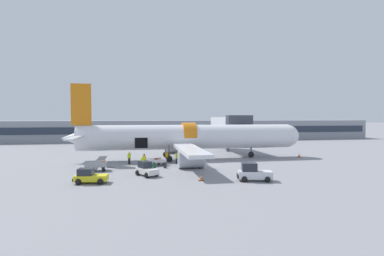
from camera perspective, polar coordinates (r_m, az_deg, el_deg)
ground_plane at (r=38.82m, az=2.38°, el=-6.96°), size 500.00×500.00×0.00m
terminal_strip at (r=79.56m, az=-4.21°, el=-0.42°), size 109.66×10.06×5.17m
jet_bridge_stub at (r=52.33m, az=7.19°, el=0.36°), size 3.99×13.22×6.39m
airplane at (r=43.20m, az=-1.25°, el=-1.87°), size 34.53×29.41×10.63m
baggage_tug_lead at (r=29.54m, az=11.61°, el=-8.45°), size 3.47×2.22×1.73m
baggage_tug_mid at (r=29.53m, az=-18.89°, el=-8.78°), size 3.14×2.06×1.38m
baggage_tug_rear at (r=31.79m, az=-8.65°, el=-7.88°), size 2.48×2.97×1.46m
baggage_cart_loading at (r=38.31m, az=-6.92°, el=-6.43°), size 3.47×2.59×0.88m
baggage_cart_queued at (r=35.85m, az=-17.66°, el=-6.97°), size 3.39×2.21×1.13m
ground_crew_loader_a at (r=40.29m, az=-4.85°, el=-5.44°), size 0.43×0.55×1.57m
ground_crew_loader_b at (r=39.70m, az=-11.88°, el=-5.53°), size 0.53×0.53×1.65m
ground_crew_driver at (r=35.23m, az=-9.27°, el=-6.42°), size 0.55×0.55×1.72m
ground_crew_supervisor at (r=39.19m, az=-2.95°, el=-5.65°), size 0.49×0.51×1.57m
ground_crew_helper at (r=36.21m, az=-9.10°, el=-6.15°), size 0.57×0.57×1.77m
suitcase_on_tarmac_upright at (r=36.21m, az=-5.14°, el=-7.24°), size 0.41×0.32×0.58m
suitcase_on_tarmac_spare at (r=35.82m, az=-7.23°, el=-7.21°), size 0.42×0.37×0.76m
safety_cone_nose at (r=48.33m, az=19.74°, el=-4.93°), size 0.55×0.55×0.63m
safety_cone_engine_left at (r=29.14m, az=1.75°, el=-9.40°), size 0.47×0.47×0.66m
safety_cone_wingtip at (r=36.10m, az=1.73°, el=-7.20°), size 0.49×0.49×0.60m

